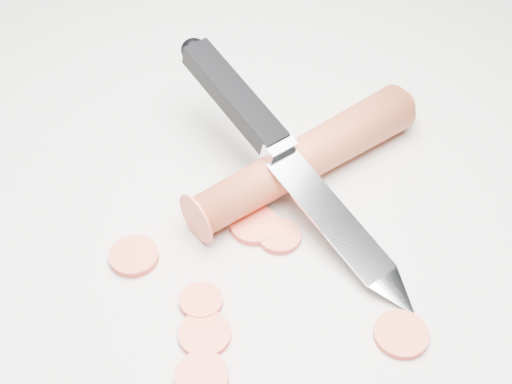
% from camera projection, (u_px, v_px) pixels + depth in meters
% --- Properties ---
extents(ground, '(2.40, 2.40, 0.00)m').
position_uv_depth(ground, '(293.00, 236.00, 0.56)').
color(ground, beige).
rests_on(ground, ground).
extents(carrot, '(0.13, 0.21, 0.04)m').
position_uv_depth(carrot, '(305.00, 158.00, 0.59)').
color(carrot, '#B84522').
rests_on(carrot, ground).
extents(carrot_slice_0, '(0.04, 0.04, 0.01)m').
position_uv_depth(carrot_slice_0, '(134.00, 256.00, 0.54)').
color(carrot_slice_0, '#F2583A').
rests_on(carrot_slice_0, ground).
extents(carrot_slice_1, '(0.03, 0.03, 0.01)m').
position_uv_depth(carrot_slice_1, '(201.00, 301.00, 0.51)').
color(carrot_slice_1, '#F2583A').
rests_on(carrot_slice_1, ground).
extents(carrot_slice_2, '(0.03, 0.03, 0.01)m').
position_uv_depth(carrot_slice_2, '(279.00, 236.00, 0.55)').
color(carrot_slice_2, '#F2583A').
rests_on(carrot_slice_2, ground).
extents(carrot_slice_3, '(0.04, 0.04, 0.01)m').
position_uv_depth(carrot_slice_3, '(205.00, 334.00, 0.49)').
color(carrot_slice_3, '#F2583A').
rests_on(carrot_slice_3, ground).
extents(carrot_slice_4, '(0.04, 0.04, 0.01)m').
position_uv_depth(carrot_slice_4, '(401.00, 334.00, 0.49)').
color(carrot_slice_4, '#F2583A').
rests_on(carrot_slice_4, ground).
extents(carrot_slice_5, '(0.04, 0.04, 0.01)m').
position_uv_depth(carrot_slice_5, '(255.00, 225.00, 0.56)').
color(carrot_slice_5, '#F2583A').
rests_on(carrot_slice_5, ground).
extents(carrot_slice_6, '(0.04, 0.04, 0.01)m').
position_uv_depth(carrot_slice_6, '(202.00, 376.00, 0.47)').
color(carrot_slice_6, '#F2583A').
rests_on(carrot_slice_6, ground).
extents(kitchen_knife, '(0.27, 0.15, 0.09)m').
position_uv_depth(kitchen_knife, '(292.00, 161.00, 0.55)').
color(kitchen_knife, silver).
rests_on(kitchen_knife, ground).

